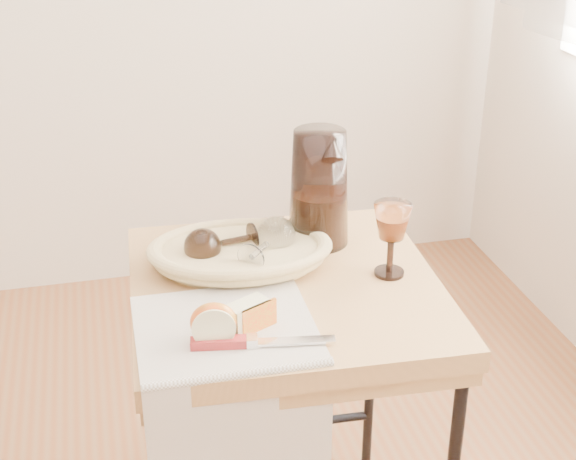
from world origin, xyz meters
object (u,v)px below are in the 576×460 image
object	(u,v)px
bread_basket	(240,255)
goblet_lying_a	(224,242)
goblet_lying_b	(266,245)
tea_towel	(225,328)
apple_half	(213,322)
side_table	(286,436)
table_knife	(257,340)
pitcher	(319,188)
wine_goblet	(391,240)

from	to	relation	value
bread_basket	goblet_lying_a	world-z (taller)	goblet_lying_a
goblet_lying_a	goblet_lying_b	bearing A→B (deg)	144.75
tea_towel	apple_half	world-z (taller)	apple_half
side_table	tea_towel	bearing A→B (deg)	-135.44
table_knife	bread_basket	bearing A→B (deg)	94.04
tea_towel	goblet_lying_b	world-z (taller)	goblet_lying_b
goblet_lying_b	bread_basket	bearing A→B (deg)	107.70
pitcher	table_knife	distance (m)	0.42
tea_towel	pitcher	size ratio (longest dim) A/B	1.09
side_table	wine_goblet	distance (m)	0.49
side_table	goblet_lying_b	size ratio (longest dim) A/B	5.85
wine_goblet	tea_towel	bearing A→B (deg)	-160.49
tea_towel	bread_basket	size ratio (longest dim) A/B	0.96
tea_towel	apple_half	bearing A→B (deg)	-124.24
side_table	pitcher	distance (m)	0.53
goblet_lying_a	bread_basket	bearing A→B (deg)	141.81
goblet_lying_a	pitcher	distance (m)	0.23
tea_towel	goblet_lying_a	size ratio (longest dim) A/B	2.58
goblet_lying_b	goblet_lying_a	bearing A→B (deg)	105.87
pitcher	table_knife	world-z (taller)	pitcher
side_table	pitcher	world-z (taller)	pitcher
wine_goblet	table_knife	xyz separation A→B (m)	(-0.30, -0.19, -0.06)
goblet_lying_a	pitcher	size ratio (longest dim) A/B	0.42
pitcher	apple_half	bearing A→B (deg)	-116.72
bread_basket	goblet_lying_b	size ratio (longest dim) A/B	2.53
bread_basket	table_knife	size ratio (longest dim) A/B	1.36
pitcher	apple_half	distance (m)	0.43
wine_goblet	table_knife	size ratio (longest dim) A/B	0.64
side_table	bread_basket	bearing A→B (deg)	130.87
wine_goblet	table_knife	bearing A→B (deg)	-147.81
wine_goblet	apple_half	distance (m)	0.40
apple_half	table_knife	xyz separation A→B (m)	(0.07, -0.03, -0.03)
side_table	table_knife	bearing A→B (deg)	-115.35
tea_towel	pitcher	xyz separation A→B (m)	(0.25, 0.29, 0.12)
table_knife	side_table	bearing A→B (deg)	73.66
bread_basket	wine_goblet	bearing A→B (deg)	-13.53
bread_basket	apple_half	size ratio (longest dim) A/B	4.10
tea_towel	apple_half	distance (m)	0.06
bread_basket	pitcher	distance (m)	0.21
tea_towel	pitcher	world-z (taller)	pitcher
bread_basket	side_table	bearing A→B (deg)	-42.76
table_knife	apple_half	bearing A→B (deg)	163.68
side_table	wine_goblet	xyz separation A→B (m)	(0.20, -0.02, 0.45)
apple_half	table_knife	distance (m)	0.08
wine_goblet	apple_half	size ratio (longest dim) A/B	1.92
side_table	tea_towel	distance (m)	0.42
tea_towel	pitcher	bearing A→B (deg)	50.24
side_table	wine_goblet	size ratio (longest dim) A/B	4.94
goblet_lying_b	apple_half	bearing A→B (deg)	-170.94
tea_towel	apple_half	size ratio (longest dim) A/B	3.93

